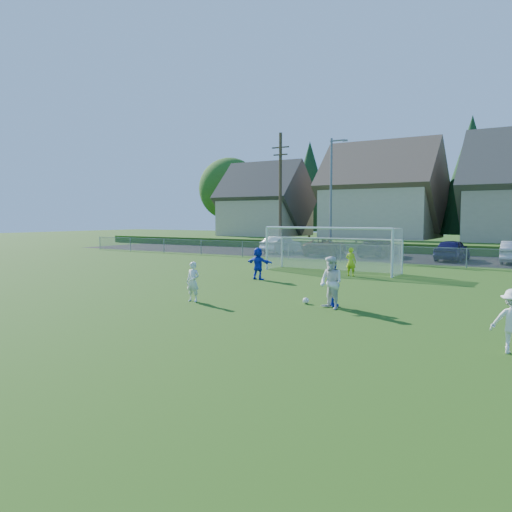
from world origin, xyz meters
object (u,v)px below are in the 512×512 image
object	(u,v)px
soccer_goal	(333,242)
player_white_a	(193,282)
goalkeeper	(351,262)
car_e	(452,250)
car_d	(379,248)
player_blue_b	(258,263)
car_b	(281,245)
car_c	(325,246)
soccer_ball	(306,301)
player_blue_a	(333,284)
player_white_b	(331,283)

from	to	relation	value
soccer_goal	player_white_a	bearing A→B (deg)	-91.38
goalkeeper	car_e	world-z (taller)	car_e
car_d	car_e	distance (m)	5.29
car_e	car_d	bearing A→B (deg)	-2.50
player_blue_b	soccer_goal	distance (m)	5.54
car_b	car_c	world-z (taller)	car_c
soccer_ball	car_e	distance (m)	20.87
soccer_ball	soccer_goal	distance (m)	10.80
player_white_a	goalkeeper	distance (m)	10.49
player_blue_b	car_c	size ratio (longest dim) A/B	0.31
player_blue_a	player_blue_b	distance (m)	7.73
soccer_ball	car_b	bearing A→B (deg)	121.22
car_b	car_e	size ratio (longest dim) A/B	0.96
car_c	car_b	bearing A→B (deg)	-15.26
goalkeeper	soccer_goal	world-z (taller)	soccer_goal
soccer_goal	goalkeeper	bearing A→B (deg)	-42.79
car_b	car_d	distance (m)	8.58
player_blue_a	car_b	xyz separation A→B (m)	(-13.92, 21.29, -0.06)
car_c	soccer_goal	xyz separation A→B (m)	(5.20, -10.62, 0.92)
soccer_ball	car_b	world-z (taller)	car_b
player_white_b	car_d	xyz separation A→B (m)	(-5.49, 21.66, -0.18)
player_white_b	car_e	size ratio (longest dim) A/B	0.40
player_white_a	car_e	world-z (taller)	car_e
soccer_ball	car_c	distance (m)	22.47
player_blue_b	soccer_ball	bearing A→B (deg)	141.42
goalkeeper	car_d	bearing A→B (deg)	-76.87
soccer_ball	car_d	xyz separation A→B (m)	(-4.36, 21.24, 0.58)
player_white_a	player_blue_a	xyz separation A→B (m)	(4.64, 1.76, 0.04)
car_d	soccer_goal	bearing A→B (deg)	101.71
player_blue_b	car_d	world-z (taller)	player_blue_b
car_d	soccer_ball	bearing A→B (deg)	108.23
goalkeeper	car_d	xyz separation A→B (m)	(-2.66, 12.64, -0.05)
goalkeeper	soccer_goal	distance (m)	2.45
player_white_a	soccer_goal	distance (m)	11.90
player_white_a	car_e	xyz separation A→B (m)	(4.58, 22.55, 0.03)
car_c	car_d	distance (m)	4.24
car_e	soccer_goal	world-z (taller)	soccer_goal
goalkeeper	car_c	distance (m)	13.97
goalkeeper	player_white_b	bearing A→B (deg)	108.67
player_white_a	soccer_ball	bearing A→B (deg)	22.10
player_blue_b	player_blue_a	bearing A→B (deg)	146.84
car_d	soccer_goal	xyz separation A→B (m)	(0.99, -11.09, 0.94)
player_white_a	player_white_b	bearing A→B (deg)	12.10
soccer_ball	goalkeeper	bearing A→B (deg)	101.17
car_e	car_b	bearing A→B (deg)	-0.31
player_white_a	car_e	size ratio (longest dim) A/B	0.33
goalkeeper	player_blue_b	bearing A→B (deg)	49.19
player_white_a	player_blue_a	distance (m)	4.97
car_c	soccer_goal	distance (m)	11.86
player_blue_a	goalkeeper	world-z (taller)	player_blue_a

